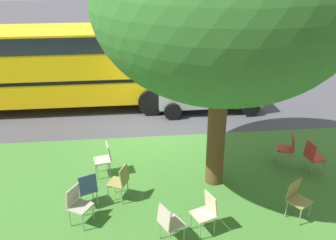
{
  "coord_description": "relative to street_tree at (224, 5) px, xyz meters",
  "views": [
    {
      "loc": [
        0.75,
        10.5,
        5.23
      ],
      "look_at": [
        -0.26,
        0.99,
        0.91
      ],
      "focal_mm": 39.03,
      "sensor_mm": 36.0,
      "label": 1
    }
  ],
  "objects": [
    {
      "name": "ground",
      "position": [
        1.23,
        -2.85,
        -4.3
      ],
      "size": [
        80.0,
        80.0,
        0.0
      ],
      "primitive_type": "plane",
      "color": "#424247"
    },
    {
      "name": "grass_verge",
      "position": [
        1.23,
        0.35,
        -4.29
      ],
      "size": [
        48.0,
        6.0,
        0.01
      ],
      "primitive_type": "cube",
      "color": "#3D752D",
      "rests_on": "ground"
    },
    {
      "name": "street_tree",
      "position": [
        0.0,
        0.0,
        0.0
      ],
      "size": [
        5.52,
        5.52,
        6.35
      ],
      "color": "brown",
      "rests_on": "ground"
    },
    {
      "name": "chair_0",
      "position": [
        2.73,
        -0.59,
        -3.78
      ],
      "size": [
        0.49,
        0.49,
        0.88
      ],
      "color": "#ADA393",
      "rests_on": "ground"
    },
    {
      "name": "chair_1",
      "position": [
        -2.62,
        -0.12,
        -3.78
      ],
      "size": [
        0.48,
        0.48,
        0.88
      ],
      "color": "#B7332D",
      "rests_on": "ground"
    },
    {
      "name": "chair_2",
      "position": [
        3.06,
        0.72,
        -3.78
      ],
      "size": [
        0.54,
        0.55,
        0.88
      ],
      "color": "#335184",
      "rests_on": "ground"
    },
    {
      "name": "chair_3",
      "position": [
        2.33,
        0.51,
        -3.78
      ],
      "size": [
        0.55,
        0.54,
        0.88
      ],
      "color": "olive",
      "rests_on": "ground"
    },
    {
      "name": "chair_4",
      "position": [
        -1.45,
        1.55,
        -3.78
      ],
      "size": [
        0.57,
        0.58,
        0.88
      ],
      "color": "olive",
      "rests_on": "ground"
    },
    {
      "name": "chair_5",
      "position": [
        1.37,
        2.05,
        -3.78
      ],
      "size": [
        0.57,
        0.56,
        0.88
      ],
      "color": "#ADA393",
      "rests_on": "ground"
    },
    {
      "name": "chair_6",
      "position": [
        -2.17,
        -0.64,
        -3.78
      ],
      "size": [
        0.53,
        0.52,
        0.88
      ],
      "color": "#B7332D",
      "rests_on": "ground"
    },
    {
      "name": "chair_7",
      "position": [
        0.58,
        1.79,
        -3.78
      ],
      "size": [
        0.54,
        0.54,
        0.88
      ],
      "color": "beige",
      "rests_on": "ground"
    },
    {
      "name": "chair_8",
      "position": [
        3.21,
        1.26,
        -3.78
      ],
      "size": [
        0.57,
        0.57,
        0.88
      ],
      "color": "#ADA393",
      "rests_on": "ground"
    },
    {
      "name": "parked_car",
      "position": [
        -0.85,
        -4.77,
        -3.46
      ],
      "size": [
        3.7,
        1.92,
        1.65
      ],
      "color": "#ADB2B7",
      "rests_on": "ground"
    },
    {
      "name": "school_bus",
      "position": [
        5.28,
        -5.66,
        -2.54
      ],
      "size": [
        10.4,
        2.8,
        2.88
      ],
      "color": "yellow",
      "rests_on": "ground"
    }
  ]
}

